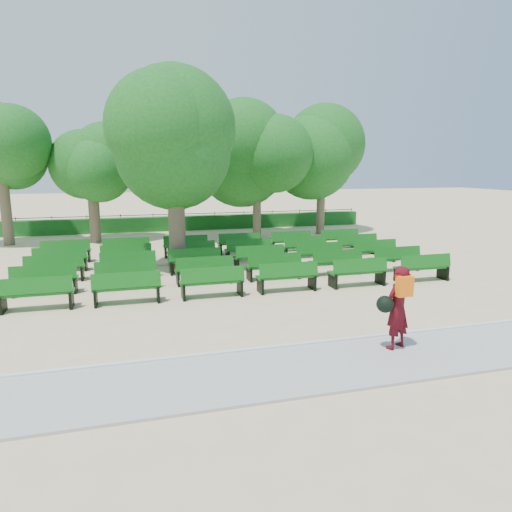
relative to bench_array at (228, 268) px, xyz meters
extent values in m
plane|color=#CEB589|center=(-1.19, -1.75, -0.10)|extent=(120.00, 120.00, 0.00)
cube|color=#A5A5A1|center=(-1.19, -9.15, -0.07)|extent=(30.00, 2.20, 0.06)
cube|color=silver|center=(-1.19, -8.00, -0.05)|extent=(30.00, 0.12, 0.10)
cube|color=#17591C|center=(-1.19, 12.25, 0.35)|extent=(26.00, 0.70, 0.90)
cube|color=#105B14|center=(0.00, 0.02, 0.39)|extent=(1.99, 0.56, 0.07)
cube|color=#105B14|center=(0.00, -0.22, 0.67)|extent=(1.98, 0.16, 0.46)
cylinder|color=brown|center=(-1.92, 0.29, 1.56)|extent=(0.62, 0.62, 3.33)
ellipsoid|color=#1A611D|center=(-1.92, 0.29, 4.54)|extent=(4.77, 4.77, 4.30)
imported|color=#440912|center=(1.96, -8.73, 0.89)|extent=(0.81, 0.68, 1.87)
cube|color=orange|center=(1.96, -8.94, 1.43)|extent=(0.35, 0.17, 0.44)
sphere|color=black|center=(1.61, -8.80, 1.02)|extent=(0.37, 0.37, 0.37)
camera|label=1|loc=(-3.61, -17.17, 3.95)|focal=32.00mm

